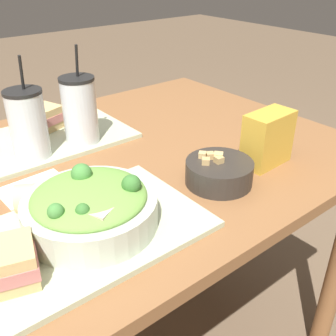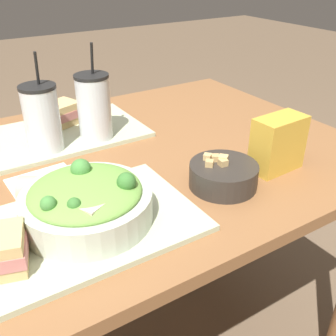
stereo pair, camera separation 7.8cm
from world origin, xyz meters
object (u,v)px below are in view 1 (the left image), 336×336
at_px(baguette_near, 45,197).
at_px(drink_cup_red, 80,112).
at_px(salad_bowl, 90,206).
at_px(sandwich_far, 40,120).
at_px(drink_cup_dark, 28,126).
at_px(soup_bowl, 219,171).
at_px(chip_bag, 267,139).
at_px(napkin_folded, 34,188).

relative_size(baguette_near, drink_cup_red, 0.47).
bearing_deg(salad_bowl, baguette_near, 113.27).
distance_m(sandwich_far, drink_cup_dark, 0.17).
xyz_separation_m(drink_cup_dark, drink_cup_red, (0.14, 0.00, 0.00)).
height_order(soup_bowl, drink_cup_dark, drink_cup_dark).
xyz_separation_m(salad_bowl, chip_bag, (0.46, -0.03, 0.01)).
relative_size(baguette_near, drink_cup_dark, 0.48).
relative_size(salad_bowl, sandwich_far, 1.74).
height_order(soup_bowl, napkin_folded, soup_bowl).
bearing_deg(baguette_near, sandwich_far, 8.41).
relative_size(soup_bowl, chip_bag, 1.15).
height_order(sandwich_far, chip_bag, chip_bag).
distance_m(soup_bowl, baguette_near, 0.37).
xyz_separation_m(salad_bowl, drink_cup_red, (0.16, 0.34, 0.04)).
distance_m(drink_cup_dark, drink_cup_red, 0.14).
xyz_separation_m(salad_bowl, napkin_folded, (-0.03, 0.21, -0.05)).
height_order(salad_bowl, drink_cup_dark, drink_cup_dark).
relative_size(soup_bowl, sandwich_far, 1.07).
bearing_deg(drink_cup_dark, sandwich_far, 60.32).
bearing_deg(chip_bag, drink_cup_red, 126.01).
distance_m(salad_bowl, drink_cup_red, 0.38).
distance_m(salad_bowl, chip_bag, 0.46).
relative_size(sandwich_far, chip_bag, 1.08).
height_order(sandwich_far, drink_cup_dark, drink_cup_dark).
bearing_deg(napkin_folded, drink_cup_dark, 67.76).
distance_m(soup_bowl, drink_cup_dark, 0.47).
relative_size(soup_bowl, drink_cup_red, 0.60).
distance_m(baguette_near, sandwich_far, 0.40).
height_order(soup_bowl, sandwich_far, sandwich_far).
relative_size(soup_bowl, napkin_folded, 1.00).
bearing_deg(drink_cup_red, chip_bag, -51.08).
bearing_deg(salad_bowl, napkin_folded, 97.87).
xyz_separation_m(soup_bowl, napkin_folded, (-0.33, 0.23, -0.03)).
height_order(soup_bowl, chip_bag, chip_bag).
bearing_deg(drink_cup_dark, chip_bag, -40.31).
height_order(soup_bowl, baguette_near, soup_bowl).
distance_m(soup_bowl, chip_bag, 0.16).
xyz_separation_m(drink_cup_red, chip_bag, (0.30, -0.37, -0.03)).
xyz_separation_m(baguette_near, sandwich_far, (0.15, 0.38, 0.00)).
height_order(drink_cup_dark, chip_bag, drink_cup_dark).
relative_size(salad_bowl, napkin_folded, 1.62).
bearing_deg(baguette_near, drink_cup_red, -11.02).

